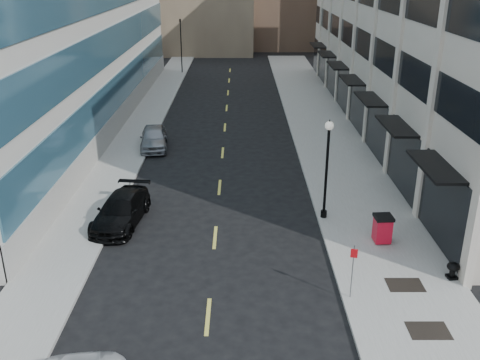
{
  "coord_description": "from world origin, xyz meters",
  "views": [
    {
      "loc": [
        1.14,
        -13.97,
        11.77
      ],
      "look_at": [
        1.16,
        8.4,
        2.71
      ],
      "focal_mm": 40.0,
      "sensor_mm": 36.0,
      "label": 1
    }
  ],
  "objects_px": {
    "car_black_pickup": "(121,210)",
    "traffic_signal": "(180,22)",
    "lamppost": "(327,161)",
    "sign_post": "(353,264)",
    "trash_bin": "(382,228)",
    "car_silver_sedan": "(154,137)",
    "urn_planter": "(453,269)"
  },
  "relations": [
    {
      "from": "urn_planter",
      "to": "sign_post",
      "type": "bearing_deg",
      "value": -163.1
    },
    {
      "from": "car_silver_sedan",
      "to": "sign_post",
      "type": "xyz_separation_m",
      "value": [
        10.03,
        -18.01,
        0.83
      ]
    },
    {
      "from": "traffic_signal",
      "to": "car_silver_sedan",
      "type": "height_order",
      "value": "traffic_signal"
    },
    {
      "from": "lamppost",
      "to": "car_silver_sedan",
      "type": "bearing_deg",
      "value": 131.99
    },
    {
      "from": "car_silver_sedan",
      "to": "traffic_signal",
      "type": "bearing_deg",
      "value": 84.9
    },
    {
      "from": "traffic_signal",
      "to": "car_silver_sedan",
      "type": "distance_m",
      "value": 27.46
    },
    {
      "from": "traffic_signal",
      "to": "sign_post",
      "type": "relative_size",
      "value": 3.17
    },
    {
      "from": "car_black_pickup",
      "to": "lamppost",
      "type": "height_order",
      "value": "lamppost"
    },
    {
      "from": "car_black_pickup",
      "to": "trash_bin",
      "type": "distance_m",
      "value": 12.32
    },
    {
      "from": "traffic_signal",
      "to": "trash_bin",
      "type": "relative_size",
      "value": 5.4
    },
    {
      "from": "trash_bin",
      "to": "lamppost",
      "type": "distance_m",
      "value": 4.06
    },
    {
      "from": "traffic_signal",
      "to": "car_silver_sedan",
      "type": "xyz_separation_m",
      "value": [
        0.77,
        -27.0,
        -4.96
      ]
    },
    {
      "from": "sign_post",
      "to": "urn_planter",
      "type": "xyz_separation_m",
      "value": [
        4.3,
        1.31,
        -1.01
      ]
    },
    {
      "from": "lamppost",
      "to": "urn_planter",
      "type": "height_order",
      "value": "lamppost"
    },
    {
      "from": "lamppost",
      "to": "urn_planter",
      "type": "relative_size",
      "value": 7.15
    },
    {
      "from": "car_silver_sedan",
      "to": "lamppost",
      "type": "distance_m",
      "value": 15.18
    },
    {
      "from": "traffic_signal",
      "to": "urn_planter",
      "type": "distance_m",
      "value": 46.52
    },
    {
      "from": "lamppost",
      "to": "sign_post",
      "type": "distance_m",
      "value": 7.03
    },
    {
      "from": "traffic_signal",
      "to": "sign_post",
      "type": "height_order",
      "value": "traffic_signal"
    },
    {
      "from": "car_silver_sedan",
      "to": "trash_bin",
      "type": "bearing_deg",
      "value": -54.91
    },
    {
      "from": "traffic_signal",
      "to": "lamppost",
      "type": "xyz_separation_m",
      "value": [
        10.8,
        -38.15,
        -2.63
      ]
    },
    {
      "from": "urn_planter",
      "to": "lamppost",
      "type": "bearing_deg",
      "value": 127.74
    },
    {
      "from": "trash_bin",
      "to": "traffic_signal",
      "type": "bearing_deg",
      "value": 104.38
    },
    {
      "from": "traffic_signal",
      "to": "lamppost",
      "type": "height_order",
      "value": "traffic_signal"
    },
    {
      "from": "trash_bin",
      "to": "lamppost",
      "type": "xyz_separation_m",
      "value": [
        -2.22,
        2.55,
        2.24
      ]
    },
    {
      "from": "car_silver_sedan",
      "to": "lamppost",
      "type": "relative_size",
      "value": 0.89
    },
    {
      "from": "trash_bin",
      "to": "lamppost",
      "type": "height_order",
      "value": "lamppost"
    },
    {
      "from": "traffic_signal",
      "to": "car_silver_sedan",
      "type": "relative_size",
      "value": 1.57
    },
    {
      "from": "car_silver_sedan",
      "to": "sign_post",
      "type": "distance_m",
      "value": 20.63
    },
    {
      "from": "car_black_pickup",
      "to": "traffic_signal",
      "type": "bearing_deg",
      "value": 98.16
    },
    {
      "from": "traffic_signal",
      "to": "lamppost",
      "type": "bearing_deg",
      "value": -74.19
    },
    {
      "from": "car_silver_sedan",
      "to": "lamppost",
      "type": "xyz_separation_m",
      "value": [
        10.03,
        -11.15,
        2.33
      ]
    }
  ]
}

